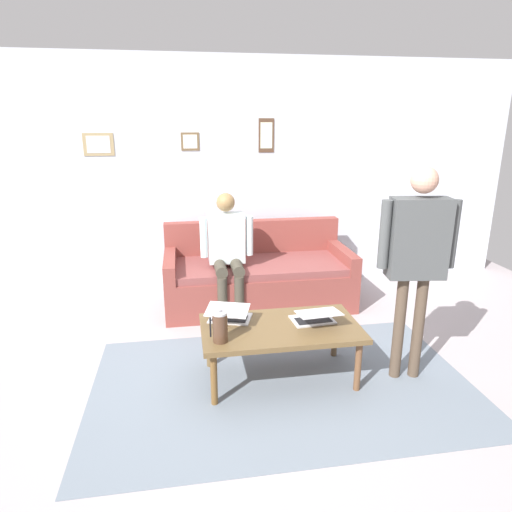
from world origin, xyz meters
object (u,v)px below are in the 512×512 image
(coffee_table, at_px, (280,331))
(laptop_center, at_px, (229,315))
(laptop_left, at_px, (315,317))
(person_seated, at_px, (227,248))
(french_press, at_px, (220,327))
(couch, at_px, (258,277))
(person_standing, at_px, (417,248))

(coffee_table, xyz_separation_m, laptop_center, (0.38, -0.16, 0.09))
(laptop_left, bearing_deg, coffee_table, 2.64)
(coffee_table, xyz_separation_m, person_seated, (0.27, -1.34, 0.32))
(laptop_center, relative_size, french_press, 1.59)
(couch, relative_size, person_seated, 1.58)
(coffee_table, bearing_deg, person_standing, 172.30)
(french_press, bearing_deg, person_standing, -178.41)
(laptop_center, distance_m, person_standing, 1.53)
(couch, bearing_deg, person_seated, 32.50)
(person_seated, bearing_deg, couch, -147.50)
(laptop_left, height_order, laptop_center, laptop_center)
(couch, relative_size, coffee_table, 1.65)
(coffee_table, xyz_separation_m, laptop_left, (-0.28, -0.01, 0.09))
(couch, height_order, coffee_table, couch)
(french_press, relative_size, person_seated, 0.20)
(couch, xyz_separation_m, laptop_left, (-0.19, 1.56, 0.20))
(person_seated, bearing_deg, person_standing, 130.75)
(coffee_table, distance_m, laptop_center, 0.43)
(laptop_left, xyz_separation_m, person_seated, (0.55, -1.33, 0.23))
(couch, height_order, laptop_center, couch)
(person_standing, bearing_deg, french_press, 1.59)
(laptop_center, bearing_deg, person_seated, -95.33)
(person_standing, height_order, person_seated, person_standing)
(coffee_table, distance_m, laptop_left, 0.29)
(laptop_center, bearing_deg, person_standing, 167.84)
(coffee_table, relative_size, laptop_center, 2.98)
(person_standing, bearing_deg, couch, -61.73)
(laptop_center, height_order, french_press, french_press)
(coffee_table, height_order, french_press, french_press)
(person_standing, xyz_separation_m, person_seated, (1.27, -1.48, -0.35))
(couch, distance_m, person_standing, 2.08)
(person_standing, bearing_deg, laptop_left, -11.55)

